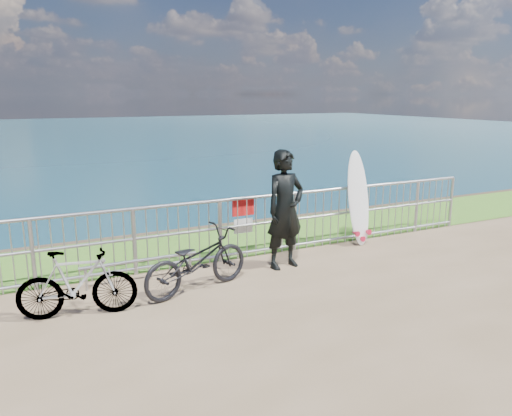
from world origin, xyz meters
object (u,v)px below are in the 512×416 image
bicycle_near (197,261)px  bicycle_far (77,284)px  surfboard (359,202)px  surfer (285,210)px

bicycle_near → bicycle_far: size_ratio=1.18×
bicycle_near → bicycle_far: bicycle_near is taller
surfboard → bicycle_far: 5.48m
surfer → bicycle_near: (-1.70, -0.37, -0.53)m
surfer → bicycle_near: bearing=-176.4°
surfboard → bicycle_far: size_ratio=1.20×
bicycle_near → bicycle_far: 1.71m
surfboard → surfer: bearing=-163.8°
bicycle_near → bicycle_far: bearing=78.5°
surfer → surfboard: bearing=7.5°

